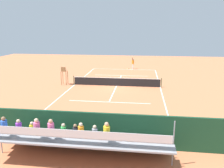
% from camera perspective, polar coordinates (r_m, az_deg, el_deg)
% --- Properties ---
extents(ground_plane, '(60.00, 60.00, 0.00)m').
position_cam_1_polar(ground_plane, '(26.93, 1.11, -0.47)').
color(ground_plane, '#CC7047').
extents(court_line_markings, '(10.10, 22.20, 0.01)m').
position_cam_1_polar(court_line_markings, '(26.96, 1.12, -0.44)').
color(court_line_markings, white).
rests_on(court_line_markings, ground).
extents(tennis_net, '(10.30, 0.10, 1.07)m').
position_cam_1_polar(tennis_net, '(26.81, 1.12, 0.57)').
color(tennis_net, black).
rests_on(tennis_net, ground).
extents(backdrop_wall, '(18.00, 0.16, 2.00)m').
position_cam_1_polar(backdrop_wall, '(13.51, -5.64, -10.92)').
color(backdrop_wall, '#194228').
rests_on(backdrop_wall, ground).
extents(bleacher_stand, '(9.06, 2.40, 2.48)m').
position_cam_1_polar(bleacher_stand, '(12.39, -8.10, -13.55)').
color(bleacher_stand, gray).
rests_on(bleacher_stand, ground).
extents(umpire_chair, '(0.67, 0.67, 2.14)m').
position_cam_1_polar(umpire_chair, '(27.83, -11.72, 2.49)').
color(umpire_chair, olive).
rests_on(umpire_chair, ground).
extents(courtside_bench, '(1.80, 0.40, 0.93)m').
position_cam_1_polar(courtside_bench, '(14.05, 7.39, -11.95)').
color(courtside_bench, '#234C2D').
rests_on(courtside_bench, ground).
extents(equipment_bag, '(0.90, 0.36, 0.36)m').
position_cam_1_polar(equipment_bag, '(14.19, 0.35, -13.26)').
color(equipment_bag, '#B22D2D').
rests_on(equipment_bag, ground).
extents(tennis_player, '(0.44, 0.56, 1.93)m').
position_cam_1_polar(tennis_player, '(37.81, 5.17, 5.20)').
color(tennis_player, white).
rests_on(tennis_player, ground).
extents(tennis_racket, '(0.55, 0.48, 0.03)m').
position_cam_1_polar(tennis_racket, '(38.21, 3.82, 3.79)').
color(tennis_racket, black).
rests_on(tennis_racket, ground).
extents(tennis_ball_near, '(0.07, 0.07, 0.07)m').
position_cam_1_polar(tennis_ball_near, '(35.32, 4.73, 2.98)').
color(tennis_ball_near, '#CCDB33').
rests_on(tennis_ball_near, ground).
extents(tennis_ball_far, '(0.07, 0.07, 0.07)m').
position_cam_1_polar(tennis_ball_far, '(37.10, 7.18, 3.44)').
color(tennis_ball_far, '#CCDB33').
rests_on(tennis_ball_far, ground).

